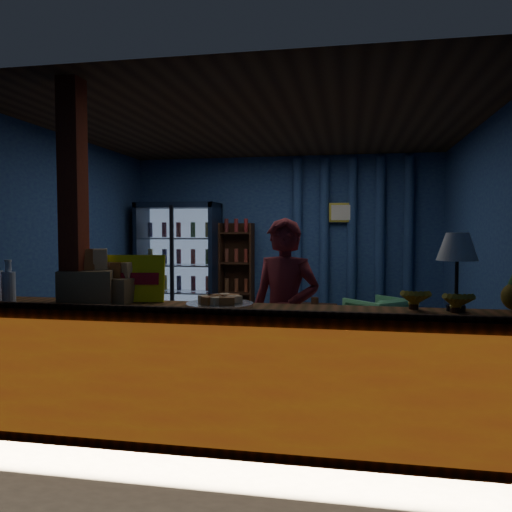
{
  "coord_description": "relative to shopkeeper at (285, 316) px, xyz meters",
  "views": [
    {
      "loc": [
        0.95,
        -5.28,
        1.5
      ],
      "look_at": [
        0.01,
        -0.2,
        1.23
      ],
      "focal_mm": 35.0,
      "sensor_mm": 36.0,
      "label": 1
    }
  ],
  "objects": [
    {
      "name": "snack_box_centre",
      "position": [
        -1.22,
        -0.47,
        0.26
      ],
      "size": [
        0.32,
        0.28,
        0.3
      ],
      "color": "olive",
      "rests_on": "counter"
    },
    {
      "name": "pastry_tray",
      "position": [
        -0.4,
        -0.57,
        0.18
      ],
      "size": [
        0.49,
        0.49,
        0.08
      ],
      "color": "silver",
      "rests_on": "counter"
    },
    {
      "name": "framed_picture",
      "position": [
        0.41,
        3.38,
        0.95
      ],
      "size": [
        0.36,
        0.04,
        0.28
      ],
      "color": "gold",
      "rests_on": "room_walls"
    },
    {
      "name": "bottle_shelf",
      "position": [
        -1.14,
        3.35,
        -0.0
      ],
      "size": [
        0.5,
        0.28,
        1.6
      ],
      "color": "#371F11",
      "rests_on": "ground"
    },
    {
      "name": "beverage_cooler",
      "position": [
        -1.99,
        3.21,
        0.14
      ],
      "size": [
        1.2,
        0.62,
        1.9
      ],
      "color": "black",
      "rests_on": "ground"
    },
    {
      "name": "banana_bunches",
      "position": [
        1.08,
        -0.52,
        0.23
      ],
      "size": [
        0.48,
        0.29,
        0.16
      ],
      "color": "gold",
      "rests_on": "counter"
    },
    {
      "name": "curtain_folds",
      "position": [
        0.56,
        3.43,
        0.5
      ],
      "size": [
        1.74,
        0.14,
        2.5
      ],
      "color": "navy",
      "rests_on": "room_walls"
    },
    {
      "name": "yellow_sign",
      "position": [
        -1.09,
        -0.46,
        0.33
      ],
      "size": [
        0.46,
        0.16,
        0.36
      ],
      "color": "#F6F80D",
      "rests_on": "counter"
    },
    {
      "name": "counter",
      "position": [
        -0.44,
        -0.62,
        -0.32
      ],
      "size": [
        4.4,
        0.57,
        0.99
      ],
      "color": "brown",
      "rests_on": "ground"
    },
    {
      "name": "table_lamp",
      "position": [
        1.22,
        -0.46,
        0.57
      ],
      "size": [
        0.27,
        0.27,
        0.53
      ],
      "color": "black",
      "rests_on": "counter"
    },
    {
      "name": "ground",
      "position": [
        -0.44,
        1.29,
        -0.8
      ],
      "size": [
        4.6,
        4.6,
        0.0
      ],
      "primitive_type": "plane",
      "color": "#515154",
      "rests_on": "ground"
    },
    {
      "name": "room_walls",
      "position": [
        -0.44,
        1.29,
        0.77
      ],
      "size": [
        4.6,
        4.6,
        4.6
      ],
      "color": "navy",
      "rests_on": "ground"
    },
    {
      "name": "side_table",
      "position": [
        0.07,
        2.64,
        -0.55
      ],
      "size": [
        0.59,
        0.46,
        0.6
      ],
      "color": "#371F11",
      "rests_on": "ground"
    },
    {
      "name": "green_chair",
      "position": [
        0.89,
        2.68,
        -0.49
      ],
      "size": [
        0.95,
        0.95,
        0.62
      ],
      "primitive_type": "imported",
      "rotation": [
        0.0,
        0.0,
        3.9
      ],
      "color": "#59B271",
      "rests_on": "ground"
    },
    {
      "name": "support_post",
      "position": [
        -1.49,
        -0.61,
        0.5
      ],
      "size": [
        0.16,
        0.16,
        2.6
      ],
      "primitive_type": "cube",
      "color": "maroon",
      "rests_on": "ground"
    },
    {
      "name": "shopkeeper",
      "position": [
        0.0,
        0.0,
        0.0
      ],
      "size": [
        0.66,
        0.51,
        1.6
      ],
      "primitive_type": "imported",
      "rotation": [
        0.0,
        0.0,
        -0.24
      ],
      "color": "maroon",
      "rests_on": "ground"
    },
    {
      "name": "snack_box_left",
      "position": [
        -1.42,
        -0.56,
        0.3
      ],
      "size": [
        0.46,
        0.42,
        0.4
      ],
      "color": "olive",
      "rests_on": "counter"
    }
  ]
}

